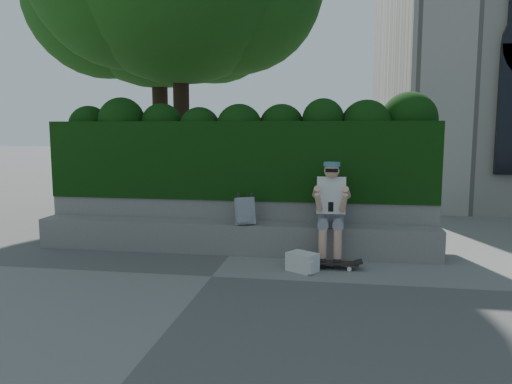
% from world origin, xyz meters
% --- Properties ---
extents(ground, '(80.00, 80.00, 0.00)m').
position_xyz_m(ground, '(0.00, 0.00, 0.00)').
color(ground, slate).
rests_on(ground, ground).
extents(bench_ledge, '(6.00, 0.45, 0.45)m').
position_xyz_m(bench_ledge, '(0.00, 1.25, 0.23)').
color(bench_ledge, gray).
rests_on(bench_ledge, ground).
extents(planter_wall, '(6.00, 0.50, 0.75)m').
position_xyz_m(planter_wall, '(0.00, 1.73, 0.38)').
color(planter_wall, gray).
rests_on(planter_wall, ground).
extents(hedge, '(6.00, 1.00, 1.20)m').
position_xyz_m(hedge, '(0.00, 1.95, 1.35)').
color(hedge, black).
rests_on(hedge, planter_wall).
extents(person, '(0.40, 0.76, 1.38)m').
position_xyz_m(person, '(1.45, 1.07, 0.75)').
color(person, gray).
rests_on(person, ground).
extents(skateboard, '(0.83, 0.22, 0.09)m').
position_xyz_m(skateboard, '(1.42, 0.60, 0.07)').
color(skateboard, black).
rests_on(skateboard, ground).
extents(backpack_plaid, '(0.30, 0.25, 0.39)m').
position_xyz_m(backpack_plaid, '(0.21, 1.15, 0.65)').
color(backpack_plaid, '#A3A4A8').
rests_on(backpack_plaid, bench_ledge).
extents(backpack_ground, '(0.45, 0.42, 0.24)m').
position_xyz_m(backpack_ground, '(1.10, 0.43, 0.12)').
color(backpack_ground, silver).
rests_on(backpack_ground, ground).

